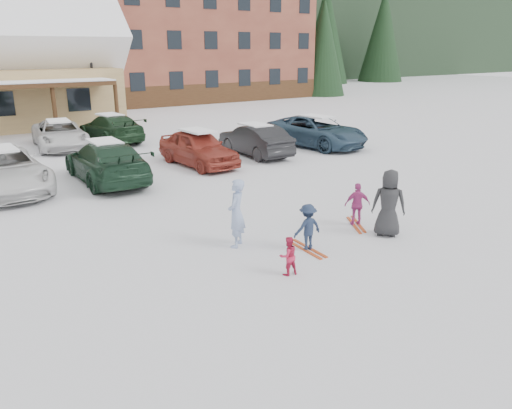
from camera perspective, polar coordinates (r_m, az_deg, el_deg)
ground at (r=12.37m, az=1.47°, el=-5.81°), size 160.00×160.00×0.00m
alpine_hotel at (r=51.76m, az=-11.16°, el=21.34°), size 31.48×14.01×21.48m
lamp_post at (r=35.51m, az=-18.27°, el=14.58°), size 0.50×0.25×6.40m
conifer_1 at (r=55.17m, az=7.75°, el=18.78°), size 4.84×4.84×11.22m
conifer_3 at (r=54.68m, az=-21.89°, el=16.55°), size 3.96×3.96×9.18m
conifer_4 at (r=68.58m, az=2.16°, el=18.87°), size 5.06×5.06×11.73m
adult_skier at (r=12.63m, az=-2.26°, el=-1.00°), size 0.77×0.75×1.77m
toddler_red at (r=11.21m, az=3.69°, el=-5.88°), size 0.48×0.39×0.90m
child_navy at (r=12.55m, az=5.92°, el=-2.60°), size 0.80×0.49×1.20m
skis_child_navy at (r=12.76m, az=5.83°, el=-5.07°), size 0.28×1.41×0.03m
child_magenta at (r=14.50m, az=11.51°, el=0.01°), size 0.79×0.63×1.25m
skis_child_magenta at (r=14.69m, az=11.37°, el=-2.25°), size 0.87×1.31×0.03m
bystander_dark at (r=13.81m, az=14.93°, el=0.14°), size 1.03×1.06×1.83m
parked_car_2 at (r=19.73m, az=-26.97°, el=3.53°), size 2.74×5.64×1.55m
parked_car_3 at (r=19.77m, az=-16.73°, el=4.73°), size 2.33×5.40×1.55m
parked_car_4 at (r=21.75m, az=-6.63°, el=6.43°), size 2.12×4.59×1.52m
parked_car_5 at (r=23.69m, az=-0.11°, el=7.38°), size 1.65×4.47×1.46m
parked_car_6 at (r=26.12m, az=6.87°, el=8.31°), size 3.34×5.89×1.55m
parked_car_10 at (r=27.32m, az=-21.51°, el=7.47°), size 2.86×5.26×1.40m
parked_car_11 at (r=28.31m, az=-16.25°, el=8.37°), size 2.50×5.23×1.47m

